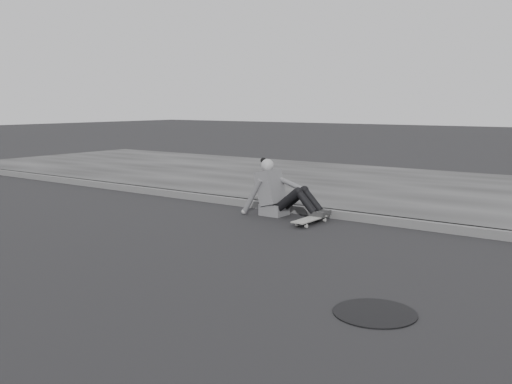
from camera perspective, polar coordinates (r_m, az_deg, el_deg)
ground at (r=6.24m, az=0.90°, el=-6.95°), size 80.00×80.00×0.00m
curb at (r=8.42m, az=10.97°, el=-2.55°), size 24.00×0.16×0.12m
sidewalk at (r=11.20m, az=17.47°, el=0.01°), size 24.00×6.00×0.12m
manhole at (r=4.86m, az=11.79°, el=-11.75°), size 0.68×0.68×0.01m
skateboard at (r=8.15m, az=5.53°, el=-2.72°), size 0.20×0.78×0.09m
seated_woman at (r=8.69m, az=2.19°, el=-0.03°), size 1.38×0.46×0.88m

